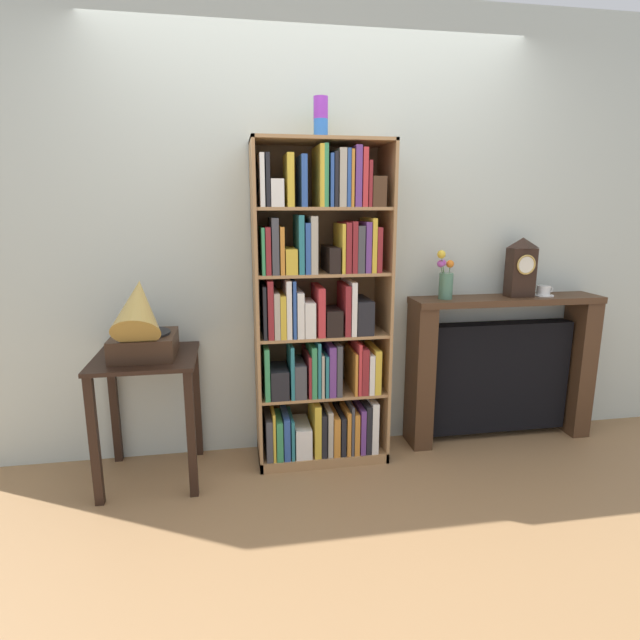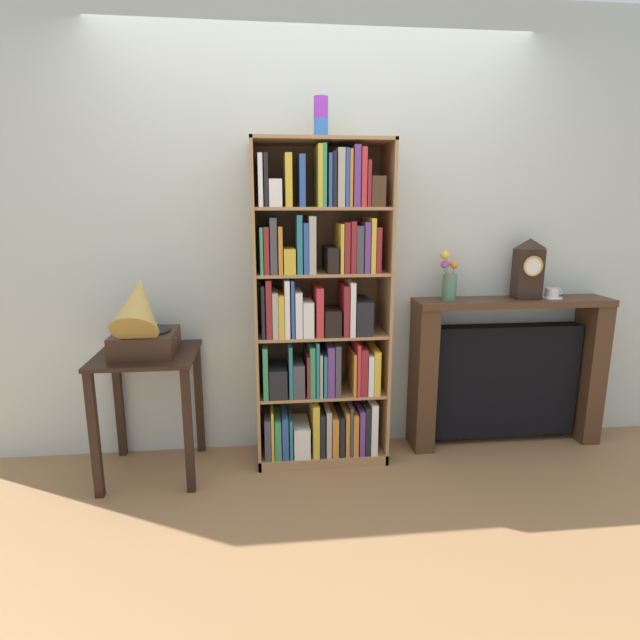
# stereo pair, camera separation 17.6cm
# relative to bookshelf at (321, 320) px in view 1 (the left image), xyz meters

# --- Properties ---
(ground_plane) EXTENTS (7.84, 6.40, 0.02)m
(ground_plane) POSITION_rel_bookshelf_xyz_m (0.01, -0.11, -0.88)
(ground_plane) COLOR #997047
(wall_back) EXTENTS (4.84, 0.08, 2.67)m
(wall_back) POSITION_rel_bookshelf_xyz_m (0.11, 0.23, 0.47)
(wall_back) COLOR beige
(wall_back) RESTS_ON ground
(bookshelf) EXTENTS (0.77, 0.36, 1.87)m
(bookshelf) POSITION_rel_bookshelf_xyz_m (0.00, 0.00, 0.00)
(bookshelf) COLOR #A87A4C
(bookshelf) RESTS_ON ground
(cup_stack) EXTENTS (0.08, 0.08, 0.22)m
(cup_stack) POSITION_rel_bookshelf_xyz_m (0.01, 0.03, 1.11)
(cup_stack) COLOR yellow
(cup_stack) RESTS_ON bookshelf
(side_table_left) EXTENTS (0.54, 0.54, 0.72)m
(side_table_left) POSITION_rel_bookshelf_xyz_m (-0.98, -0.08, -0.32)
(side_table_left) COLOR black
(side_table_left) RESTS_ON ground
(gramophone) EXTENTS (0.33, 0.48, 0.50)m
(gramophone) POSITION_rel_bookshelf_xyz_m (-0.98, -0.14, 0.05)
(gramophone) COLOR #382316
(gramophone) RESTS_ON side_table_left
(fireplace_mantel) EXTENTS (1.23, 0.25, 0.96)m
(fireplace_mantel) POSITION_rel_bookshelf_xyz_m (1.21, 0.09, -0.40)
(fireplace_mantel) COLOR #472D1C
(fireplace_mantel) RESTS_ON ground
(mantel_clock) EXTENTS (0.16, 0.12, 0.37)m
(mantel_clock) POSITION_rel_bookshelf_xyz_m (1.29, 0.06, 0.28)
(mantel_clock) COLOR black
(mantel_clock) RESTS_ON fireplace_mantel
(flower_vase) EXTENTS (0.12, 0.11, 0.30)m
(flower_vase) POSITION_rel_bookshelf_xyz_m (0.79, 0.07, 0.21)
(flower_vase) COLOR #4C7A60
(flower_vase) RESTS_ON fireplace_mantel
(teacup_with_saucer) EXTENTS (0.13, 0.13, 0.06)m
(teacup_with_saucer) POSITION_rel_bookshelf_xyz_m (1.46, 0.06, 0.12)
(teacup_with_saucer) COLOR white
(teacup_with_saucer) RESTS_ON fireplace_mantel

